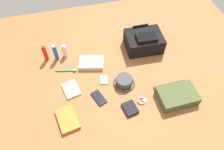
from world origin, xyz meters
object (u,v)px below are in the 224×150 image
object	(u,v)px
notepad	(71,89)
bucket_hat	(124,82)
toothpaste_tube	(65,51)
folded_towel	(91,63)
paperback_novel	(68,119)
toiletry_pouch	(177,95)
toothbrush	(67,71)
backpack	(144,41)
wallet	(130,108)
media_player	(104,80)
sunscreen_spray	(45,53)
wristwatch	(142,101)
deodorant_spray	(56,53)
cell_phone	(99,98)

from	to	relation	value
notepad	bucket_hat	bearing A→B (deg)	-19.05
toothpaste_tube	folded_towel	size ratio (longest dim) A/B	0.61
paperback_novel	toiletry_pouch	bearing A→B (deg)	-1.19
toothbrush	backpack	bearing A→B (deg)	9.28
bucket_hat	wallet	size ratio (longest dim) A/B	1.55
paperback_novel	notepad	world-z (taller)	paperback_novel
media_player	notepad	xyz separation A→B (m)	(-0.26, -0.03, 0.00)
sunscreen_spray	paperback_novel	bearing A→B (deg)	-80.17
paperback_novel	wallet	world-z (taller)	paperback_novel
notepad	wristwatch	bearing A→B (deg)	-37.63
sunscreen_spray	wallet	distance (m)	0.84
wallet	folded_towel	world-z (taller)	folded_towel
deodorant_spray	cell_phone	bearing A→B (deg)	-60.68
wristwatch	wallet	bearing A→B (deg)	-158.42
deodorant_spray	toothbrush	bearing A→B (deg)	-67.69
paperback_novel	wallet	size ratio (longest dim) A/B	1.91
sunscreen_spray	wristwatch	bearing A→B (deg)	-42.02
deodorant_spray	folded_towel	xyz separation A→B (m)	(0.27, -0.13, -0.06)
deodorant_spray	toothpaste_tube	distance (m)	0.08
toiletry_pouch	bucket_hat	size ratio (longest dim) A/B	1.65
media_player	wallet	world-z (taller)	wallet
toothbrush	folded_towel	xyz separation A→B (m)	(0.21, 0.03, 0.01)
folded_towel	backpack	bearing A→B (deg)	10.03
paperback_novel	bucket_hat	bearing A→B (deg)	23.47
cell_phone	backpack	bearing A→B (deg)	40.75
paperback_novel	toothbrush	distance (m)	0.43
paperback_novel	deodorant_spray	bearing A→B (deg)	92.00
wallet	toothpaste_tube	bearing A→B (deg)	110.89
toiletry_pouch	cell_phone	bearing A→B (deg)	166.24
toiletry_pouch	media_player	xyz separation A→B (m)	(-0.48, 0.29, -0.03)
bucket_hat	notepad	distance (m)	0.41
toothpaste_tube	toothbrush	bearing A→B (deg)	-92.75
wallet	backpack	bearing A→B (deg)	51.91
paperback_novel	folded_towel	bearing A→B (deg)	61.13
sunscreen_spray	folded_towel	world-z (taller)	sunscreen_spray
deodorant_spray	sunscreen_spray	bearing A→B (deg)	170.52
cell_phone	notepad	bearing A→B (deg)	146.82
wristwatch	sunscreen_spray	bearing A→B (deg)	137.98
toothpaste_tube	paperback_novel	bearing A→B (deg)	-95.00
paperback_novel	wristwatch	world-z (taller)	paperback_novel
wallet	media_player	bearing A→B (deg)	102.37
backpack	sunscreen_spray	distance (m)	0.84
toiletry_pouch	paperback_novel	world-z (taller)	toiletry_pouch
paperback_novel	folded_towel	size ratio (longest dim) A/B	1.05
media_player	toothbrush	xyz separation A→B (m)	(-0.27, 0.16, 0.00)
deodorant_spray	bucket_hat	bearing A→B (deg)	-38.95
deodorant_spray	wristwatch	distance (m)	0.81
wristwatch	notepad	bearing A→B (deg)	155.33
backpack	wallet	xyz separation A→B (m)	(-0.29, -0.57, -0.06)
wristwatch	wallet	xyz separation A→B (m)	(-0.10, -0.04, 0.01)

